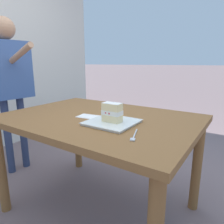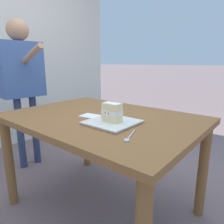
% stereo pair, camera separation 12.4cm
% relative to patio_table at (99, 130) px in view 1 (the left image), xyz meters
% --- Properties ---
extents(ground_plane, '(160.00, 160.00, 0.00)m').
position_rel_patio_table_xyz_m(ground_plane, '(0.00, 0.00, -0.65)').
color(ground_plane, '#756061').
extents(patio_table, '(1.33, 0.95, 0.75)m').
position_rel_patio_table_xyz_m(patio_table, '(0.00, 0.00, 0.00)').
color(patio_table, brown).
rests_on(patio_table, ground).
extents(dessert_plate, '(0.29, 0.29, 0.02)m').
position_rel_patio_table_xyz_m(dessert_plate, '(-0.18, 0.10, 0.11)').
color(dessert_plate, white).
rests_on(dessert_plate, patio_table).
extents(cake_slice, '(0.12, 0.07, 0.12)m').
position_rel_patio_table_xyz_m(cake_slice, '(-0.18, 0.10, 0.17)').
color(cake_slice, beige).
rests_on(cake_slice, dessert_plate).
extents(dessert_fork, '(0.07, 0.17, 0.01)m').
position_rel_patio_table_xyz_m(dessert_fork, '(-0.39, 0.22, 0.11)').
color(dessert_fork, silver).
rests_on(dessert_fork, patio_table).
extents(paper_napkin, '(0.15, 0.12, 0.00)m').
position_rel_patio_table_xyz_m(paper_napkin, '(0.06, 0.05, 0.10)').
color(paper_napkin, white).
rests_on(paper_napkin, patio_table).
extents(diner_person, '(0.55, 0.43, 1.53)m').
position_rel_patio_table_xyz_m(diner_person, '(1.09, -0.02, 0.37)').
color(diner_person, navy).
rests_on(diner_person, ground).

